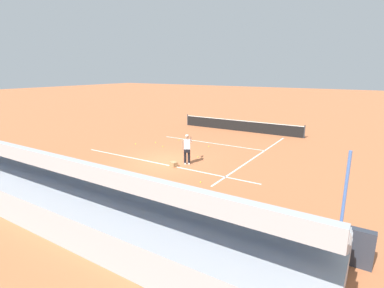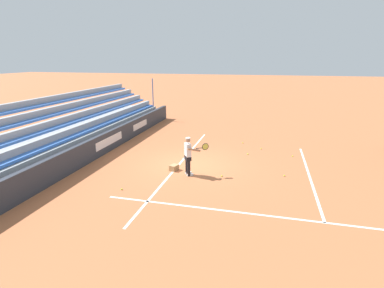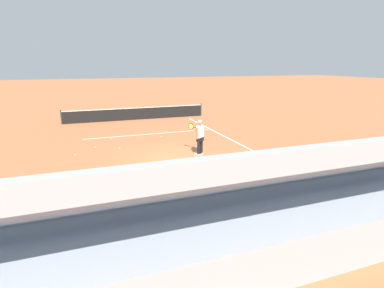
{
  "view_description": "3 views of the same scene",
  "coord_description": "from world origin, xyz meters",
  "px_view_note": "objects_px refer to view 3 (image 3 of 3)",
  "views": [
    {
      "loc": [
        10.29,
        -13.51,
        5.28
      ],
      "look_at": [
        1.4,
        0.63,
        1.13
      ],
      "focal_mm": 28.0,
      "sensor_mm": 36.0,
      "label": 1
    },
    {
      "loc": [
        13.27,
        3.47,
        5.02
      ],
      "look_at": [
        1.01,
        0.39,
        1.36
      ],
      "focal_mm": 28.0,
      "sensor_mm": 36.0,
      "label": 2
    },
    {
      "loc": [
        -3.83,
        -12.78,
        4.35
      ],
      "look_at": [
        0.82,
        0.11,
        0.64
      ],
      "focal_mm": 28.0,
      "sensor_mm": 36.0,
      "label": 3
    }
  ],
  "objects_px": {
    "tennis_ball_on_baseline": "(75,155)",
    "tennis_ball_stray_back": "(95,147)",
    "tennis_player": "(200,137)",
    "tennis_ball_by_box": "(187,147)",
    "tennis_ball_midcourt": "(120,149)",
    "tennis_net": "(136,114)",
    "tennis_ball_far_left": "(162,137)",
    "tennis_ball_toward_net": "(111,139)",
    "ball_box_cardboard": "(198,158)",
    "tennis_ball_near_player": "(262,163)"
  },
  "relations": [
    {
      "from": "tennis_net",
      "to": "tennis_ball_far_left",
      "type": "bearing_deg",
      "value": -86.31
    },
    {
      "from": "tennis_ball_stray_back",
      "to": "tennis_net",
      "type": "height_order",
      "value": "tennis_net"
    },
    {
      "from": "tennis_ball_on_baseline",
      "to": "tennis_ball_midcourt",
      "type": "bearing_deg",
      "value": 11.87
    },
    {
      "from": "tennis_ball_far_left",
      "to": "tennis_ball_midcourt",
      "type": "xyz_separation_m",
      "value": [
        -2.71,
        -1.77,
        0.0
      ]
    },
    {
      "from": "tennis_player",
      "to": "tennis_ball_by_box",
      "type": "distance_m",
      "value": 1.71
    },
    {
      "from": "tennis_ball_far_left",
      "to": "tennis_ball_near_player",
      "type": "bearing_deg",
      "value": -64.19
    },
    {
      "from": "tennis_ball_near_player",
      "to": "tennis_ball_toward_net",
      "type": "bearing_deg",
      "value": 131.16
    },
    {
      "from": "tennis_ball_midcourt",
      "to": "tennis_ball_on_baseline",
      "type": "bearing_deg",
      "value": -168.13
    },
    {
      "from": "tennis_ball_midcourt",
      "to": "tennis_net",
      "type": "bearing_deg",
      "value": 74.28
    },
    {
      "from": "tennis_ball_near_player",
      "to": "tennis_ball_stray_back",
      "type": "distance_m",
      "value": 8.66
    },
    {
      "from": "tennis_ball_near_player",
      "to": "tennis_player",
      "type": "bearing_deg",
      "value": 135.21
    },
    {
      "from": "tennis_ball_toward_net",
      "to": "tennis_player",
      "type": "bearing_deg",
      "value": -50.89
    },
    {
      "from": "tennis_ball_on_baseline",
      "to": "tennis_ball_stray_back",
      "type": "bearing_deg",
      "value": 49.25
    },
    {
      "from": "tennis_ball_near_player",
      "to": "tennis_ball_by_box",
      "type": "relative_size",
      "value": 1.0
    },
    {
      "from": "tennis_ball_midcourt",
      "to": "tennis_ball_on_baseline",
      "type": "distance_m",
      "value": 2.2
    },
    {
      "from": "tennis_ball_midcourt",
      "to": "tennis_ball_on_baseline",
      "type": "xyz_separation_m",
      "value": [
        -2.16,
        -0.45,
        0.0
      ]
    },
    {
      "from": "tennis_ball_by_box",
      "to": "tennis_ball_stray_back",
      "type": "height_order",
      "value": "same"
    },
    {
      "from": "tennis_ball_near_player",
      "to": "tennis_ball_midcourt",
      "type": "xyz_separation_m",
      "value": [
        -5.74,
        4.51,
        0.0
      ]
    },
    {
      "from": "ball_box_cardboard",
      "to": "tennis_ball_stray_back",
      "type": "bearing_deg",
      "value": 138.94
    },
    {
      "from": "tennis_ball_stray_back",
      "to": "tennis_ball_by_box",
      "type": "bearing_deg",
      "value": -18.62
    },
    {
      "from": "tennis_player",
      "to": "ball_box_cardboard",
      "type": "relative_size",
      "value": 4.29
    },
    {
      "from": "tennis_ball_near_player",
      "to": "tennis_ball_midcourt",
      "type": "relative_size",
      "value": 1.0
    },
    {
      "from": "tennis_ball_far_left",
      "to": "tennis_ball_stray_back",
      "type": "relative_size",
      "value": 1.0
    },
    {
      "from": "tennis_player",
      "to": "tennis_ball_toward_net",
      "type": "distance_m",
      "value": 6.07
    },
    {
      "from": "tennis_ball_toward_net",
      "to": "tennis_ball_stray_back",
      "type": "bearing_deg",
      "value": -120.67
    },
    {
      "from": "tennis_player",
      "to": "tennis_ball_stray_back",
      "type": "distance_m",
      "value": 5.71
    },
    {
      "from": "tennis_ball_on_baseline",
      "to": "tennis_ball_stray_back",
      "type": "distance_m",
      "value": 1.48
    },
    {
      "from": "ball_box_cardboard",
      "to": "tennis_ball_on_baseline",
      "type": "bearing_deg",
      "value": 153.21
    },
    {
      "from": "tennis_ball_on_baseline",
      "to": "tennis_ball_toward_net",
      "type": "distance_m",
      "value": 3.37
    },
    {
      "from": "ball_box_cardboard",
      "to": "tennis_ball_by_box",
      "type": "height_order",
      "value": "ball_box_cardboard"
    },
    {
      "from": "tennis_ball_midcourt",
      "to": "tennis_net",
      "type": "height_order",
      "value": "tennis_net"
    },
    {
      "from": "tennis_ball_by_box",
      "to": "tennis_net",
      "type": "xyz_separation_m",
      "value": [
        -1.12,
        9.04,
        0.46
      ]
    },
    {
      "from": "tennis_ball_far_left",
      "to": "tennis_ball_by_box",
      "type": "distance_m",
      "value": 2.75
    },
    {
      "from": "tennis_ball_stray_back",
      "to": "tennis_ball_near_player",
      "type": "bearing_deg",
      "value": -36.72
    },
    {
      "from": "tennis_ball_near_player",
      "to": "tennis_ball_stray_back",
      "type": "bearing_deg",
      "value": 143.28
    },
    {
      "from": "ball_box_cardboard",
      "to": "tennis_net",
      "type": "xyz_separation_m",
      "value": [
        -0.89,
        11.3,
        0.36
      ]
    },
    {
      "from": "tennis_ball_on_baseline",
      "to": "tennis_ball_by_box",
      "type": "xyz_separation_m",
      "value": [
        5.58,
        -0.44,
        0.0
      ]
    },
    {
      "from": "ball_box_cardboard",
      "to": "tennis_ball_near_player",
      "type": "height_order",
      "value": "ball_box_cardboard"
    },
    {
      "from": "tennis_player",
      "to": "tennis_ball_near_player",
      "type": "distance_m",
      "value": 3.18
    },
    {
      "from": "tennis_ball_by_box",
      "to": "tennis_net",
      "type": "distance_m",
      "value": 9.12
    },
    {
      "from": "tennis_ball_on_baseline",
      "to": "tennis_player",
      "type": "bearing_deg",
      "value": -18.37
    },
    {
      "from": "ball_box_cardboard",
      "to": "tennis_ball_midcourt",
      "type": "relative_size",
      "value": 6.06
    },
    {
      "from": "tennis_ball_on_baseline",
      "to": "tennis_ball_toward_net",
      "type": "relative_size",
      "value": 1.0
    },
    {
      "from": "tennis_ball_midcourt",
      "to": "tennis_ball_far_left",
      "type": "bearing_deg",
      "value": 33.2
    },
    {
      "from": "tennis_ball_stray_back",
      "to": "tennis_ball_far_left",
      "type": "bearing_deg",
      "value": 15.84
    },
    {
      "from": "tennis_net",
      "to": "tennis_ball_near_player",
      "type": "bearing_deg",
      "value": -74.76
    },
    {
      "from": "tennis_ball_by_box",
      "to": "tennis_ball_stray_back",
      "type": "distance_m",
      "value": 4.87
    },
    {
      "from": "tennis_player",
      "to": "tennis_ball_far_left",
      "type": "bearing_deg",
      "value": 101.89
    },
    {
      "from": "tennis_ball_near_player",
      "to": "tennis_ball_by_box",
      "type": "bearing_deg",
      "value": 122.72
    },
    {
      "from": "tennis_ball_on_baseline",
      "to": "tennis_ball_stray_back",
      "type": "height_order",
      "value": "same"
    }
  ]
}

